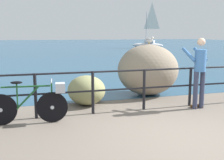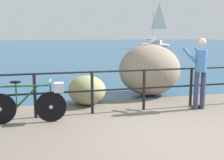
{
  "view_description": "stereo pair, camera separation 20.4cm",
  "coord_description": "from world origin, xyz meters",
  "px_view_note": "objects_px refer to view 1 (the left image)",
  "views": [
    {
      "loc": [
        -2.7,
        -4.35,
        1.87
      ],
      "look_at": [
        -0.72,
        2.32,
        0.72
      ],
      "focal_mm": 44.49,
      "sensor_mm": 36.0,
      "label": 1
    },
    {
      "loc": [
        -2.5,
        -4.4,
        1.87
      ],
      "look_at": [
        -0.72,
        2.32,
        0.72
      ],
      "focal_mm": 44.49,
      "sensor_mm": 36.0,
      "label": 2
    }
  ],
  "objects_px": {
    "breakwater_boulder_left": "(86,90)",
    "seagull": "(149,40)",
    "person_at_railing": "(199,70)",
    "breakwater_boulder_main": "(148,70)",
    "sailboat": "(148,43)",
    "bicycle": "(34,102)"
  },
  "relations": [
    {
      "from": "bicycle",
      "to": "sailboat",
      "type": "bearing_deg",
      "value": 67.18
    },
    {
      "from": "breakwater_boulder_main",
      "to": "sailboat",
      "type": "xyz_separation_m",
      "value": [
        12.34,
        27.95,
        -0.07
      ]
    },
    {
      "from": "seagull",
      "to": "breakwater_boulder_left",
      "type": "bearing_deg",
      "value": -101.88
    },
    {
      "from": "person_at_railing",
      "to": "seagull",
      "type": "relative_size",
      "value": 5.49
    },
    {
      "from": "seagull",
      "to": "sailboat",
      "type": "distance_m",
      "value": 30.48
    },
    {
      "from": "bicycle",
      "to": "sailboat",
      "type": "xyz_separation_m",
      "value": [
        15.79,
        29.88,
        0.24
      ]
    },
    {
      "from": "breakwater_boulder_left",
      "to": "breakwater_boulder_main",
      "type": "bearing_deg",
      "value": 17.76
    },
    {
      "from": "person_at_railing",
      "to": "sailboat",
      "type": "bearing_deg",
      "value": -26.48
    },
    {
      "from": "person_at_railing",
      "to": "seagull",
      "type": "bearing_deg",
      "value": 10.28
    },
    {
      "from": "bicycle",
      "to": "person_at_railing",
      "type": "bearing_deg",
      "value": 6.23
    },
    {
      "from": "breakwater_boulder_main",
      "to": "sailboat",
      "type": "relative_size",
      "value": 0.31
    },
    {
      "from": "breakwater_boulder_main",
      "to": "seagull",
      "type": "xyz_separation_m",
      "value": [
        0.05,
        0.07,
        0.92
      ]
    },
    {
      "from": "bicycle",
      "to": "seagull",
      "type": "relative_size",
      "value": 5.23
    },
    {
      "from": "breakwater_boulder_left",
      "to": "sailboat",
      "type": "relative_size",
      "value": 0.18
    },
    {
      "from": "breakwater_boulder_main",
      "to": "breakwater_boulder_left",
      "type": "bearing_deg",
      "value": -162.24
    },
    {
      "from": "person_at_railing",
      "to": "seagull",
      "type": "height_order",
      "value": "seagull"
    },
    {
      "from": "breakwater_boulder_main",
      "to": "breakwater_boulder_left",
      "type": "height_order",
      "value": "breakwater_boulder_main"
    },
    {
      "from": "breakwater_boulder_main",
      "to": "breakwater_boulder_left",
      "type": "distance_m",
      "value": 2.21
    },
    {
      "from": "breakwater_boulder_main",
      "to": "seagull",
      "type": "bearing_deg",
      "value": 53.51
    },
    {
      "from": "breakwater_boulder_left",
      "to": "bicycle",
      "type": "bearing_deg",
      "value": -137.24
    },
    {
      "from": "person_at_railing",
      "to": "breakwater_boulder_main",
      "type": "height_order",
      "value": "person_at_railing"
    },
    {
      "from": "breakwater_boulder_left",
      "to": "seagull",
      "type": "bearing_deg",
      "value": 19.05
    }
  ]
}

